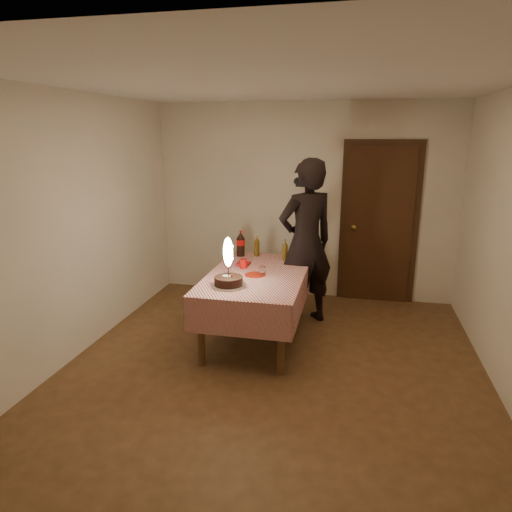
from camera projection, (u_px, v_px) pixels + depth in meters
name	position (u px, v px, depth m)	size (l,w,h in m)	color
ground	(272.00, 371.00, 4.36)	(4.00, 4.50, 0.01)	brown
room_shell	(279.00, 198.00, 3.99)	(4.04, 4.54, 2.62)	silver
dining_table	(257.00, 282.00, 4.92)	(1.02, 1.72, 0.74)	brown
birthday_cake	(228.00, 274.00, 4.47)	(0.35, 0.35, 0.49)	white
red_plate	(255.00, 275.00, 4.83)	(0.22, 0.22, 0.01)	red
red_cup	(244.00, 264.00, 5.07)	(0.08, 0.08, 0.10)	red
clear_cup	(262.00, 271.00, 4.82)	(0.07, 0.07, 0.09)	white
napkin_stack	(243.00, 264.00, 5.22)	(0.15, 0.15, 0.02)	red
cola_bottle	(241.00, 244.00, 5.54)	(0.10, 0.10, 0.32)	black
amber_bottle_left	(257.00, 247.00, 5.55)	(0.06, 0.06, 0.25)	#553C0E
amber_bottle_right	(285.00, 251.00, 5.36)	(0.06, 0.06, 0.25)	#553C0E
photographer	(306.00, 243.00, 5.27)	(0.84, 0.80, 1.94)	black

